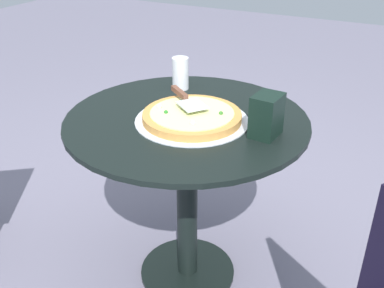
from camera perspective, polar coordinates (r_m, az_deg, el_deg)
name	(u,v)px	position (r m, az deg, el deg)	size (l,w,h in m)	color
ground_plane	(188,272)	(1.94, -0.57, -16.02)	(10.00, 10.00, 0.00)	slate
patio_table	(187,162)	(1.61, -0.66, -2.34)	(0.84, 0.84, 0.71)	black
pizza_on_tray	(192,117)	(1.50, -0.01, 3.51)	(0.38, 0.38, 0.05)	silver
pizza_server	(185,98)	(1.55, -0.84, 5.87)	(0.20, 0.17, 0.02)	silver
drinking_cup	(180,73)	(1.76, -1.49, 9.01)	(0.06, 0.06, 0.12)	white
napkin_dispenser	(267,116)	(1.40, 9.50, 3.60)	(0.10, 0.08, 0.14)	black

